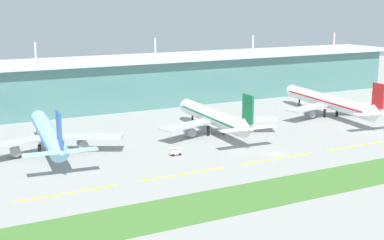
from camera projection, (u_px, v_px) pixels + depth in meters
name	position (u px, v px, depth m)	size (l,w,h in m)	color
ground_plane	(277.00, 154.00, 175.92)	(600.00, 600.00, 0.00)	#9E9E99
terminal_building	(151.00, 80.00, 262.00)	(288.00, 34.00, 32.53)	slate
airliner_near_middle	(48.00, 134.00, 175.66)	(48.52, 63.20, 18.90)	#9ED1EA
airliner_center	(214.00, 117.00, 201.87)	(48.71, 59.17, 18.90)	silver
airliner_far_middle	(329.00, 102.00, 234.04)	(48.34, 72.10, 18.90)	white
taxiway_stripe_west	(68.00, 193.00, 139.33)	(28.00, 0.70, 0.04)	yellow
taxiway_stripe_mid_west	(184.00, 174.00, 154.95)	(28.00, 0.70, 0.04)	yellow
taxiway_stripe_centre	(279.00, 159.00, 170.57)	(28.00, 0.70, 0.04)	yellow
taxiway_stripe_mid_east	(357.00, 146.00, 186.19)	(28.00, 0.70, 0.04)	yellow
grass_verge	(340.00, 179.00, 150.86)	(300.00, 18.00, 0.10)	#477A33
baggage_cart	(175.00, 152.00, 174.16)	(3.67, 2.11, 2.48)	silver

